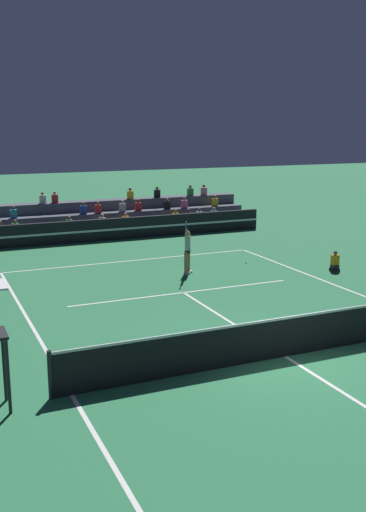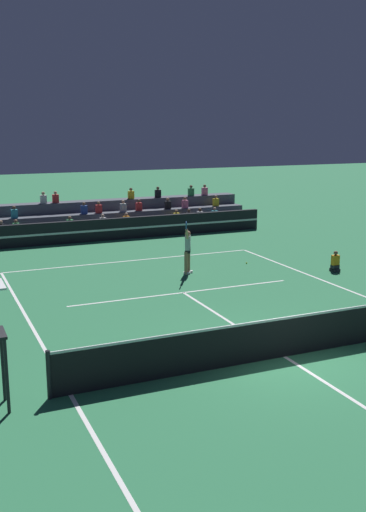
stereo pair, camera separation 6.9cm
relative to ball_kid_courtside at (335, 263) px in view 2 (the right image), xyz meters
name	(u,v)px [view 2 (the right image)]	position (x,y,z in m)	size (l,w,h in m)	color
ground_plane	(284,357)	(-6.79, -6.82, -0.33)	(120.00, 120.00, 0.00)	#2D7A4C
court_lines	(284,356)	(-6.79, -6.82, -0.33)	(11.10, 23.90, 0.01)	white
tennis_net	(285,336)	(-6.79, -6.82, 0.21)	(12.00, 0.10, 1.10)	black
sponsor_banner_wall	(101,230)	(-6.79, 10.00, 0.22)	(18.00, 0.26, 1.10)	black
bleacher_stand	(88,221)	(-6.79, 12.53, 0.32)	(18.17, 2.85, 2.28)	#4C515B
ball_kid_courtside	(335,263)	(0.00, 0.00, 0.00)	(0.30, 0.36, 0.84)	black
tennis_player	(188,249)	(-5.55, 2.04, 0.65)	(0.76, 1.21, 2.29)	#9E7051
tennis_ball	(247,263)	(-2.57, 2.60, -0.30)	(0.07, 0.07, 0.07)	#C6DB33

